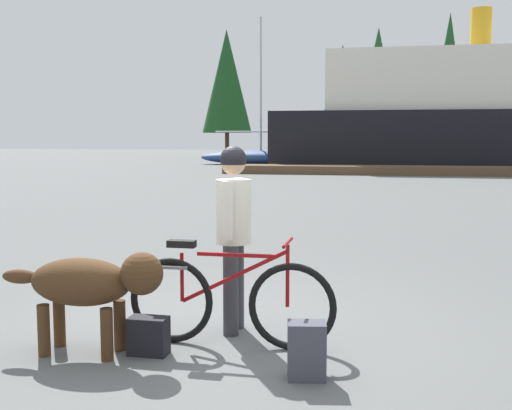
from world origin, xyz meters
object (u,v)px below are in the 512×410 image
object	(u,v)px
bicycle	(229,300)
backpack	(307,351)
person_cyclist	(234,221)
handbag_pannier	(149,336)
sailboat_moored	(261,157)
dog	(91,284)

from	to	relation	value
bicycle	backpack	world-z (taller)	bicycle
person_cyclist	handbag_pannier	size ratio (longest dim) A/B	5.31
person_cyclist	backpack	size ratio (longest dim) A/B	4.00
person_cyclist	sailboat_moored	size ratio (longest dim) A/B	0.18
bicycle	dog	distance (m)	1.15
person_cyclist	dog	bearing A→B (deg)	-140.70
backpack	sailboat_moored	size ratio (longest dim) A/B	0.05
bicycle	backpack	distance (m)	0.97
bicycle	person_cyclist	xyz separation A→B (m)	(-0.06, 0.41, 0.62)
sailboat_moored	dog	bearing A→B (deg)	-81.22
backpack	person_cyclist	bearing A→B (deg)	128.06
handbag_pannier	sailboat_moored	world-z (taller)	sailboat_moored
bicycle	sailboat_moored	size ratio (longest dim) A/B	0.19
bicycle	person_cyclist	world-z (taller)	person_cyclist
bicycle	dog	bearing A→B (deg)	-158.96
sailboat_moored	handbag_pannier	bearing A→B (deg)	-80.47
handbag_pannier	sailboat_moored	distance (m)	35.71
bicycle	sailboat_moored	xyz separation A→B (m)	(-6.51, 34.88, 0.10)
person_cyclist	backpack	bearing A→B (deg)	-51.94
person_cyclist	handbag_pannier	bearing A→B (deg)	-125.76
backpack	handbag_pannier	xyz separation A→B (m)	(-1.33, 0.26, -0.06)
sailboat_moored	person_cyclist	bearing A→B (deg)	-79.39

